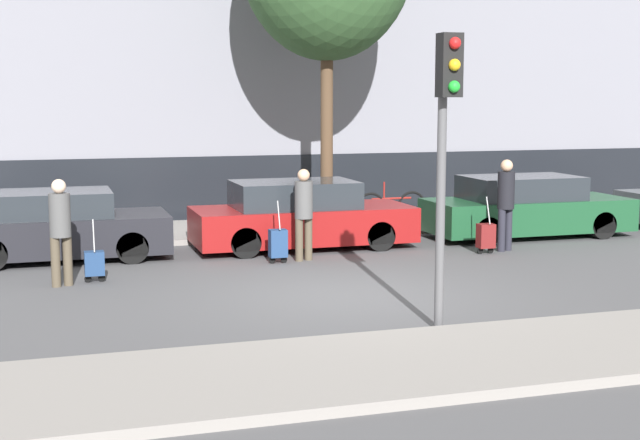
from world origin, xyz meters
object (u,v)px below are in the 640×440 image
object	(u,v)px
pedestrian_left	(60,226)
trolley_right	(486,236)
pedestrian_right	(506,199)
parked_bicycle	(391,206)
parked_car_2	(526,208)
parked_car_0	(59,227)
traffic_light	(446,122)
pedestrian_center	(304,209)
trolley_center	(278,243)
trolley_left	(94,263)
parked_car_1	(301,217)

from	to	relation	value
pedestrian_left	trolley_right	size ratio (longest dim) A/B	1.55
pedestrian_right	trolley_right	world-z (taller)	pedestrian_right
pedestrian_left	parked_bicycle	world-z (taller)	pedestrian_left
parked_car_2	parked_car_0	bearing A→B (deg)	179.37
trolley_right	traffic_light	size ratio (longest dim) A/B	0.29
pedestrian_center	trolley_center	xyz separation A→B (m)	(-0.54, -0.13, -0.61)
pedestrian_left	trolley_center	world-z (taller)	pedestrian_left
parked_car_2	parked_bicycle	world-z (taller)	parked_car_2
trolley_center	trolley_right	bearing A→B (deg)	-3.16
trolley_right	pedestrian_right	bearing A→B (deg)	19.38
pedestrian_left	traffic_light	size ratio (longest dim) A/B	0.45
pedestrian_left	trolley_right	distance (m)	8.10
trolley_left	parked_bicycle	distance (m)	8.41
parked_car_1	pedestrian_right	world-z (taller)	pedestrian_right
pedestrian_right	pedestrian_left	bearing A→B (deg)	166.40
pedestrian_left	trolley_center	size ratio (longest dim) A/B	1.50
pedestrian_center	parked_bicycle	world-z (taller)	pedestrian_center
trolley_left	pedestrian_center	xyz separation A→B (m)	(3.89, 0.87, 0.67)
parked_car_2	traffic_light	bearing A→B (deg)	-127.33
parked_car_1	trolley_left	world-z (taller)	parked_car_1
trolley_left	parked_car_1	bearing A→B (deg)	28.02
parked_car_2	pedestrian_right	size ratio (longest dim) A/B	2.46
trolley_center	parked_car_1	bearing A→B (deg)	60.03
trolley_center	pedestrian_right	bearing A→B (deg)	-0.58
parked_car_2	trolley_right	distance (m)	2.54
pedestrian_left	pedestrian_center	size ratio (longest dim) A/B	1.01
parked_car_0	trolley_right	size ratio (longest dim) A/B	3.51
pedestrian_left	trolley_left	xyz separation A→B (m)	(0.52, 0.17, -0.68)
parked_car_0	pedestrian_center	distance (m)	4.64
parked_car_1	traffic_light	size ratio (longest dim) A/B	1.15
parked_car_0	parked_bicycle	bearing A→B (deg)	15.90
parked_car_0	parked_bicycle	size ratio (longest dim) A/B	2.25
parked_car_2	pedestrian_center	bearing A→B (deg)	-166.28
trolley_center	pedestrian_center	bearing A→B (deg)	13.36
parked_car_0	pedestrian_right	bearing A→B (deg)	-10.78
trolley_left	trolley_right	size ratio (longest dim) A/B	0.93
trolley_center	parked_bicycle	xyz separation A→B (m)	(3.76, 3.75, 0.12)
trolley_center	pedestrian_right	xyz separation A→B (m)	(4.68, -0.05, 0.68)
trolley_left	traffic_light	bearing A→B (deg)	-47.69
pedestrian_center	parked_car_0	bearing A→B (deg)	148.42
pedestrian_left	parked_bicycle	bearing A→B (deg)	-166.35
parked_car_0	trolley_left	size ratio (longest dim) A/B	3.76
pedestrian_left	trolley_left	bearing A→B (deg)	179.93
trolley_right	trolley_left	bearing A→B (deg)	-176.13
pedestrian_right	parked_bicycle	xyz separation A→B (m)	(-0.92, 3.80, -0.56)
trolley_left	parked_car_2	bearing A→B (deg)	13.24
parked_car_0	trolley_center	size ratio (longest dim) A/B	3.39
parked_car_2	trolley_right	bearing A→B (deg)	-137.68
parked_bicycle	parked_car_1	bearing A→B (deg)	-142.19
trolley_left	pedestrian_left	bearing A→B (deg)	-162.35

